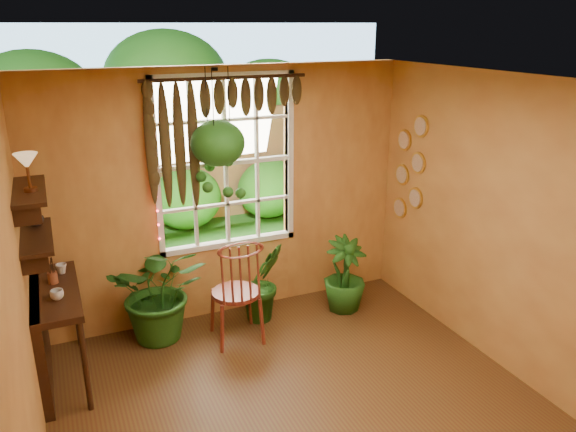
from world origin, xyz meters
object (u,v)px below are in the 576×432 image
object	(u,v)px
windsor_chair	(237,306)
potted_plant_left	(160,291)
potted_plant_mid	(263,282)
hanging_basket	(218,149)
counter_ledge	(46,327)

from	to	relation	value
windsor_chair	potted_plant_left	size ratio (longest dim) A/B	1.23
potted_plant_mid	hanging_basket	size ratio (longest dim) A/B	0.67
counter_ledge	hanging_basket	xyz separation A→B (m)	(1.76, 0.42, 1.37)
counter_ledge	potted_plant_mid	world-z (taller)	counter_ledge
counter_ledge	hanging_basket	distance (m)	2.26
potted_plant_mid	hanging_basket	distance (m)	1.54
potted_plant_left	potted_plant_mid	bearing A→B (deg)	-2.40
potted_plant_mid	hanging_basket	xyz separation A→B (m)	(-0.41, 0.11, 1.48)
counter_ledge	potted_plant_left	xyz separation A→B (m)	(1.07, 0.36, -0.02)
hanging_basket	potted_plant_left	bearing A→B (deg)	-174.87
windsor_chair	potted_plant_left	xyz separation A→B (m)	(-0.70, 0.35, 0.15)
counter_ledge	potted_plant_mid	size ratio (longest dim) A/B	1.36
windsor_chair	hanging_basket	bearing A→B (deg)	94.84
counter_ledge	windsor_chair	distance (m)	1.78
counter_ledge	hanging_basket	world-z (taller)	hanging_basket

